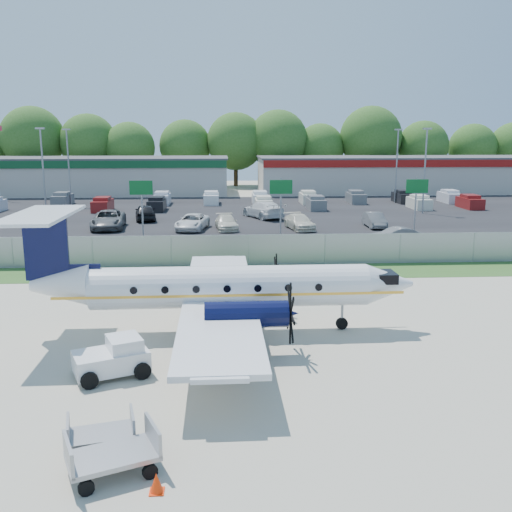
{
  "coord_description": "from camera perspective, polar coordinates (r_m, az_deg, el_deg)",
  "views": [
    {
      "loc": [
        -1.69,
        -22.24,
        8.29
      ],
      "look_at": [
        0.0,
        6.0,
        2.3
      ],
      "focal_mm": 40.0,
      "sensor_mm": 36.0,
      "label": 1
    }
  ],
  "objects": [
    {
      "name": "ground",
      "position": [
        23.79,
        0.87,
        -8.44
      ],
      "size": [
        170.0,
        170.0,
        0.0
      ],
      "primitive_type": "plane",
      "color": "#B8B19B",
      "rests_on": "ground"
    },
    {
      "name": "grass_verge",
      "position": [
        35.26,
        -0.58,
        -1.63
      ],
      "size": [
        170.0,
        4.0,
        0.02
      ],
      "primitive_type": "cube",
      "color": "#2D561E",
      "rests_on": "ground"
    },
    {
      "name": "access_road",
      "position": [
        42.09,
        -1.06,
        0.61
      ],
      "size": [
        170.0,
        8.0,
        0.02
      ],
      "primitive_type": "cube",
      "color": "black",
      "rests_on": "ground"
    },
    {
      "name": "parking_lot",
      "position": [
        62.81,
        -1.86,
        4.38
      ],
      "size": [
        170.0,
        32.0,
        0.02
      ],
      "primitive_type": "cube",
      "color": "black",
      "rests_on": "ground"
    },
    {
      "name": "perimeter_fence",
      "position": [
        37.0,
        -0.74,
        0.6
      ],
      "size": [
        120.0,
        0.06,
        1.99
      ],
      "color": "gray",
      "rests_on": "ground"
    },
    {
      "name": "building_west",
      "position": [
        87.3,
        -18.39,
        7.64
      ],
      "size": [
        46.4,
        12.4,
        5.24
      ],
      "color": "beige",
      "rests_on": "ground"
    },
    {
      "name": "building_east",
      "position": [
        88.83,
        14.89,
        7.91
      ],
      "size": [
        44.4,
        12.4,
        5.24
      ],
      "color": "beige",
      "rests_on": "ground"
    },
    {
      "name": "sign_left",
      "position": [
        45.82,
        -11.38,
        5.87
      ],
      "size": [
        1.8,
        0.26,
        5.0
      ],
      "color": "gray",
      "rests_on": "ground"
    },
    {
      "name": "sign_mid",
      "position": [
        45.63,
        2.51,
        6.06
      ],
      "size": [
        1.8,
        0.26,
        5.0
      ],
      "color": "gray",
      "rests_on": "ground"
    },
    {
      "name": "sign_right",
      "position": [
        48.02,
        15.75,
        5.92
      ],
      "size": [
        1.8,
        0.26,
        5.0
      ],
      "color": "gray",
      "rests_on": "ground"
    },
    {
      "name": "light_pole_nw",
      "position": [
        63.03,
        -20.54,
        8.43
      ],
      "size": [
        0.9,
        0.35,
        9.09
      ],
      "color": "gray",
      "rests_on": "ground"
    },
    {
      "name": "light_pole_ne",
      "position": [
        64.1,
        16.55,
        8.74
      ],
      "size": [
        0.9,
        0.35,
        9.09
      ],
      "color": "gray",
      "rests_on": "ground"
    },
    {
      "name": "light_pole_sw",
      "position": [
        72.65,
        -18.25,
        8.96
      ],
      "size": [
        0.9,
        0.35,
        9.09
      ],
      "color": "gray",
      "rests_on": "ground"
    },
    {
      "name": "light_pole_se",
      "position": [
        73.57,
        13.91,
        9.23
      ],
      "size": [
        0.9,
        0.35,
        9.09
      ],
      "color": "gray",
      "rests_on": "ground"
    },
    {
      "name": "tree_line",
      "position": [
        96.61,
        -2.43,
        7.03
      ],
      "size": [
        112.0,
        6.0,
        14.0
      ],
      "primitive_type": null,
      "color": "#2C5719",
      "rests_on": "ground"
    },
    {
      "name": "aircraft",
      "position": [
        24.23,
        -3.49,
        -3.09
      ],
      "size": [
        16.65,
        16.46,
        5.2
      ],
      "color": "silver",
      "rests_on": "ground"
    },
    {
      "name": "pushback_tug",
      "position": [
        20.94,
        -14.0,
        -9.83
      ],
      "size": [
        2.9,
        2.57,
        1.35
      ],
      "color": "silver",
      "rests_on": "ground"
    },
    {
      "name": "baggage_cart_near",
      "position": [
        15.39,
        -14.14,
        -18.7
      ],
      "size": [
        2.52,
        2.05,
        1.15
      ],
      "color": "gray",
      "rests_on": "ground"
    },
    {
      "name": "baggage_cart_far",
      "position": [
        16.63,
        -15.21,
        -16.7
      ],
      "size": [
        1.96,
        1.44,
        0.93
      ],
      "color": "gray",
      "rests_on": "ground"
    },
    {
      "name": "cone_port_wing",
      "position": [
        14.7,
        -9.92,
        -21.47
      ],
      "size": [
        0.35,
        0.35,
        0.5
      ],
      "color": "#FE3208",
      "rests_on": "ground"
    },
    {
      "name": "cone_starboard_wing",
      "position": [
        29.22,
        -6.32,
        -4.09
      ],
      "size": [
        0.37,
        0.37,
        0.53
      ],
      "color": "#FE3208",
      "rests_on": "ground"
    },
    {
      "name": "road_car_west",
      "position": [
        41.69,
        -19.71,
        -0.22
      ],
      "size": [
        5.11,
        3.55,
        1.37
      ],
      "primitive_type": "imported",
      "rotation": [
        0.0,
        0.0,
        1.19
      ],
      "color": "beige",
      "rests_on": "ground"
    },
    {
      "name": "road_car_mid",
      "position": [
        45.26,
        13.73,
        1.06
      ],
      "size": [
        4.32,
        2.02,
        1.37
      ],
      "primitive_type": "imported",
      "rotation": [
        0.0,
        0.0,
        -1.43
      ],
      "color": "#595B5E",
      "rests_on": "ground"
    },
    {
      "name": "parked_car_a",
      "position": [
        53.46,
        -14.5,
        2.66
      ],
      "size": [
        3.26,
        6.21,
        1.67
      ],
      "primitive_type": "imported",
      "rotation": [
        0.0,
        0.0,
        0.08
      ],
      "color": "#595B5E",
      "rests_on": "ground"
    },
    {
      "name": "parked_car_b",
      "position": [
        51.5,
        -6.37,
        2.62
      ],
      "size": [
        3.21,
        5.43,
        1.42
      ],
      "primitive_type": "imported",
      "rotation": [
        0.0,
        0.0,
        -0.18
      ],
      "color": "silver",
      "rests_on": "ground"
    },
    {
      "name": "parked_car_c",
      "position": [
        51.29,
        -2.97,
        2.64
      ],
      "size": [
        2.22,
        4.61,
        1.29
      ],
      "primitive_type": "imported",
      "rotation": [
        0.0,
        0.0,
        0.09
      ],
      "color": "beige",
      "rests_on": "ground"
    },
    {
      "name": "parked_car_d",
      "position": [
        51.53,
        4.35,
        2.67
      ],
      "size": [
        2.71,
        4.91,
        1.35
      ],
      "primitive_type": "imported",
      "rotation": [
        0.0,
        0.0,
        0.19
      ],
      "color": "beige",
      "rests_on": "ground"
    },
    {
      "name": "parked_car_e",
      "position": [
        53.68,
        11.73,
        2.82
      ],
      "size": [
        1.46,
        4.17,
        1.37
      ],
      "primitive_type": "imported",
      "rotation": [
        0.0,
        0.0,
        -0.0
      ],
      "color": "#595B5E",
      "rests_on": "ground"
    },
    {
      "name": "parked_car_f",
      "position": [
        57.98,
        -10.97,
        3.52
      ],
      "size": [
        2.64,
        5.0,
        1.62
      ],
      "primitive_type": "imported",
      "rotation": [
        0.0,
        0.0,
        3.3
      ],
      "color": "black",
      "rests_on": "ground"
    },
    {
      "name": "parked_car_g",
      "position": [
        58.6,
        0.73,
        3.83
      ],
      "size": [
        4.61,
        6.39,
        1.72
      ],
      "primitive_type": "imported",
      "rotation": [
        0.0,
        0.0,
        3.56
      ],
      "color": "silver",
      "rests_on": "ground"
    },
    {
      "name": "far_parking_rows",
      "position": [
        67.77,
        -1.98,
        4.93
      ],
      "size": [
        56.0,
        10.0,
        1.6
      ],
      "primitive_type": null,
      "color": "gray",
      "rests_on": "ground"
    }
  ]
}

